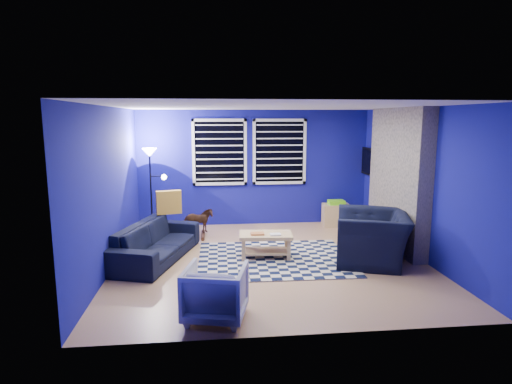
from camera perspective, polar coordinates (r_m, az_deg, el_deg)
The scene contains 18 objects.
floor at distance 7.17m, azimuth 1.84°, elevation -9.05°, with size 5.00×5.00×0.00m, color tan.
ceiling at distance 6.79m, azimuth 1.96°, elevation 11.34°, with size 5.00×5.00×0.00m, color white.
wall_back at distance 9.33m, azimuth -0.24°, elevation 3.23°, with size 5.00×5.00×0.00m, color navy.
wall_left at distance 6.98m, azimuth -18.87°, elevation 0.48°, with size 5.00×5.00×0.00m, color navy.
wall_right at distance 7.63m, azimuth 20.84°, elevation 1.12°, with size 5.00×5.00×0.00m, color navy.
fireplace at distance 8.02m, azimuth 18.31°, elevation 1.27°, with size 0.65×2.00×2.50m.
window_left at distance 9.21m, azimuth -4.88°, elevation 5.29°, with size 1.17×0.06×1.42m.
window_right at distance 9.33m, azimuth 3.16°, elevation 5.37°, with size 1.17×0.06×1.42m.
tv at distance 9.40m, azimuth 15.12°, elevation 3.86°, with size 0.07×1.00×0.58m.
rug at distance 7.22m, azimuth 2.42°, elevation -8.87°, with size 2.50×2.00×0.02m, color black.
sofa at distance 7.31m, azimuth -13.14°, elevation -6.47°, with size 0.81×2.06×0.60m, color black.
armchair_big at distance 7.22m, azimuth 15.22°, elevation -5.87°, with size 1.10×1.26×0.82m, color black.
armchair_bent at distance 5.12m, azimuth -5.41°, elevation -13.17°, with size 0.69×0.71×0.64m, color gray.
rocking_horse at distance 8.50m, azimuth -7.80°, elevation -3.86°, with size 0.60×0.27×0.51m, color #422315.
coffee_table at distance 7.20m, azimuth 1.28°, elevation -6.45°, with size 0.91×0.58×0.44m.
cabinet at distance 9.48m, azimuth 10.61°, elevation -2.96°, with size 0.60×0.43×0.57m.
floor_lamp at distance 8.78m, azimuth -13.84°, elevation 3.62°, with size 0.47×0.29×1.73m.
throw_pillow at distance 7.92m, azimuth -11.54°, elevation -1.35°, with size 0.45×0.13×0.42m, color gold.
Camera 1 is at (-0.95, -6.72, 2.31)m, focal length 30.00 mm.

